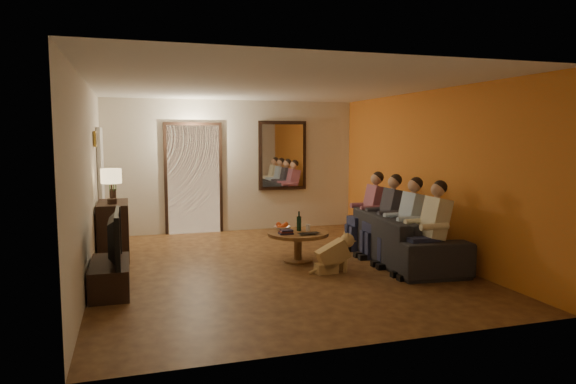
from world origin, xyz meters
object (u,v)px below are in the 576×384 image
object	(u,v)px
table_lamp	(111,186)
sofa	(403,237)
person_c	(388,219)
laptop	(310,234)
dresser	(114,230)
bowl	(282,228)
tv_stand	(110,277)
wine_bottle	(299,221)
tv	(109,237)
person_b	(408,225)
coffee_table	(298,247)
person_d	(371,214)
dog	(333,253)
person_a	(431,233)

from	to	relation	value
table_lamp	sofa	xyz separation A→B (m)	(4.22, -1.24, -0.79)
person_c	laptop	size ratio (longest dim) A/B	3.65
sofa	dresser	bearing A→B (deg)	76.30
laptop	bowl	bearing A→B (deg)	111.98
tv_stand	laptop	world-z (taller)	laptop
dresser	wine_bottle	bearing A→B (deg)	-19.17
tv	person_b	bearing A→B (deg)	-89.29
person_b	laptop	bearing A→B (deg)	161.99
person_c	bowl	size ratio (longest dim) A/B	4.63
coffee_table	wine_bottle	xyz separation A→B (m)	(0.05, 0.10, 0.38)
sofa	coffee_table	size ratio (longest dim) A/B	2.67
person_d	wine_bottle	bearing A→B (deg)	-164.77
person_c	dog	size ratio (longest dim) A/B	2.14
table_lamp	tv_stand	bearing A→B (deg)	-90.00
dresser	person_b	world-z (taller)	person_b
dresser	person_d	size ratio (longest dim) A/B	0.82
person_d	wine_bottle	size ratio (longest dim) A/B	3.87
person_d	laptop	distance (m)	1.56
bowl	tv	bearing A→B (deg)	-158.29
tv_stand	person_d	world-z (taller)	person_d
coffee_table	wine_bottle	size ratio (longest dim) A/B	2.98
tv	laptop	world-z (taller)	tv
person_b	laptop	xyz separation A→B (m)	(-1.35, 0.44, -0.14)
sofa	person_a	world-z (taller)	person_a
table_lamp	tv_stand	xyz separation A→B (m)	(0.00, -1.59, -0.97)
dresser	coffee_table	xyz separation A→B (m)	(2.67, -1.04, -0.21)
tv_stand	laptop	xyz separation A→B (m)	(2.77, 0.49, 0.28)
tv_stand	table_lamp	bearing A→B (deg)	90.00
person_c	wine_bottle	distance (m)	1.42
person_b	bowl	distance (m)	1.88
tv_stand	coffee_table	bearing A→B (deg)	16.11
bowl	wine_bottle	world-z (taller)	wine_bottle
table_lamp	dog	distance (m)	3.44
person_d	tv_stand	bearing A→B (deg)	-163.09
dresser	dog	bearing A→B (deg)	-31.61
person_a	coffee_table	xyz separation A→B (m)	(-1.45, 1.32, -0.38)
sofa	bowl	world-z (taller)	sofa
dresser	sofa	bearing A→B (deg)	-19.14
person_a	dog	distance (m)	1.35
dresser	person_d	bearing A→B (deg)	-7.79
dresser	person_b	xyz separation A→B (m)	(4.12, -1.76, 0.16)
person_b	person_d	world-z (taller)	same
dresser	person_c	size ratio (longest dim) A/B	0.82
dresser	person_b	bearing A→B (deg)	-23.19
tv_stand	tv	world-z (taller)	tv
person_d	wine_bottle	world-z (taller)	person_d
sofa	dog	size ratio (longest dim) A/B	4.40
tv	person_a	world-z (taller)	person_a
person_c	bowl	world-z (taller)	person_c
tv_stand	coffee_table	size ratio (longest dim) A/B	1.18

